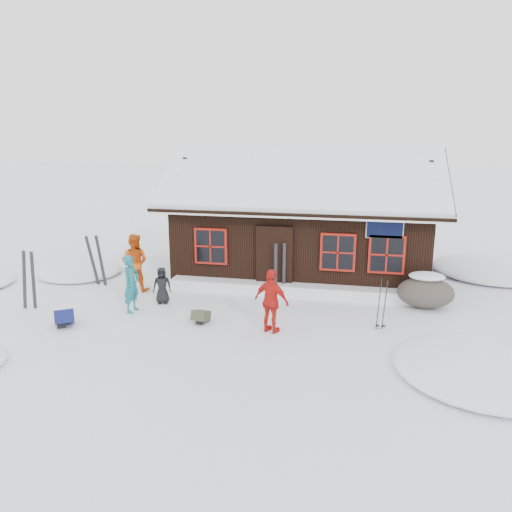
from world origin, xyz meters
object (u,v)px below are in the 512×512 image
object	(u,v)px
skier_crouched	(162,285)
boulder	(426,291)
ski_pair_left	(29,281)
skier_orange_right	(272,301)
backpack_blue	(65,319)
ski_poles	(382,305)
backpack_olive	(201,318)
skier_teal	(131,284)
skier_orange_left	(135,262)

from	to	relation	value
skier_crouched	boulder	world-z (taller)	skier_crouched
boulder	ski_pair_left	distance (m)	11.05
skier_orange_right	ski_pair_left	world-z (taller)	ski_pair_left
ski_pair_left	skier_orange_right	bearing A→B (deg)	-1.84
boulder	backpack_blue	world-z (taller)	boulder
skier_orange_right	boulder	size ratio (longest dim) A/B	1.03
ski_poles	backpack_olive	size ratio (longest dim) A/B	2.74
skier_teal	ski_pair_left	distance (m)	2.90
skier_teal	skier_orange_right	world-z (taller)	skier_orange_right
ski_poles	ski_pair_left	bearing A→B (deg)	-177.26
ski_pair_left	backpack_blue	distance (m)	1.99
skier_orange_right	boulder	bearing A→B (deg)	-124.67
boulder	backpack_blue	size ratio (longest dim) A/B	2.53
skier_teal	skier_crouched	xyz separation A→B (m)	(0.55, 0.80, -0.26)
skier_orange_left	backpack_blue	distance (m)	3.21
skier_crouched	backpack_blue	world-z (taller)	skier_crouched
skier_teal	backpack_olive	xyz separation A→B (m)	(2.10, -0.43, -0.66)
skier_teal	backpack_blue	distance (m)	1.92
boulder	ski_pair_left	world-z (taller)	ski_pair_left
skier_orange_left	skier_orange_right	bearing A→B (deg)	150.21
boulder	backpack_blue	distance (m)	9.74
ski_pair_left	skier_teal	bearing A→B (deg)	7.65
skier_teal	skier_crouched	world-z (taller)	skier_teal
skier_orange_right	backpack_olive	size ratio (longest dim) A/B	3.29
skier_orange_right	skier_crouched	bearing A→B (deg)	-1.50
skier_orange_right	backpack_blue	distance (m)	5.32
ski_poles	backpack_blue	xyz separation A→B (m)	(-7.89, -1.41, -0.46)
skier_crouched	backpack_blue	size ratio (longest dim) A/B	1.73
boulder	backpack_olive	distance (m)	6.31
backpack_blue	skier_teal	bearing A→B (deg)	13.47
ski_poles	skier_crouched	bearing A→B (deg)	173.42
skier_orange_left	ski_poles	size ratio (longest dim) A/B	1.34
ski_poles	backpack_blue	world-z (taller)	ski_poles
skier_crouched	backpack_olive	bearing A→B (deg)	-52.35
skier_orange_left	boulder	world-z (taller)	skier_orange_left
skier_orange_left	backpack_blue	size ratio (longest dim) A/B	2.90
ski_poles	skier_orange_right	bearing A→B (deg)	-164.10
skier_crouched	boulder	size ratio (longest dim) A/B	0.68
ski_poles	skier_orange_left	bearing A→B (deg)	167.19
skier_orange_right	ski_pair_left	bearing A→B (deg)	18.97
skier_orange_right	ski_pair_left	xyz separation A→B (m)	(-6.87, 0.30, -0.00)
backpack_olive	skier_orange_right	bearing A→B (deg)	-1.75
skier_orange_right	ski_poles	xyz separation A→B (m)	(2.65, 0.75, -0.17)
skier_teal	ski_pair_left	bearing A→B (deg)	105.63
boulder	backpack_olive	size ratio (longest dim) A/B	3.19
backpack_olive	skier_teal	bearing A→B (deg)	173.51
skier_orange_right	skier_crouched	size ratio (longest dim) A/B	1.51
skier_teal	ski_poles	world-z (taller)	skier_teal
skier_orange_right	backpack_olive	bearing A→B (deg)	14.67
backpack_blue	backpack_olive	xyz separation A→B (m)	(3.35, 0.88, -0.03)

